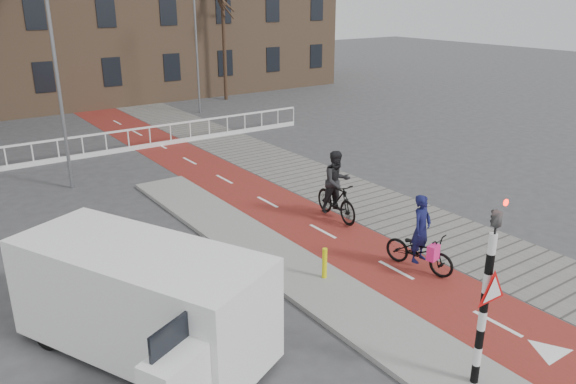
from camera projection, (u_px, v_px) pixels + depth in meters
ground at (413, 325)px, 11.92m from camera, size 120.00×120.00×0.00m
bike_lane at (238, 186)px, 20.45m from camera, size 2.50×60.00×0.01m
sidewalk at (300, 173)px, 21.96m from camera, size 3.00×60.00×0.01m
curb_island at (280, 261)px, 14.61m from camera, size 1.80×16.00×0.12m
traffic_signal at (487, 289)px, 9.37m from camera, size 0.80×0.80×3.68m
bollard at (325, 263)px, 13.55m from camera, size 0.12×0.12×0.77m
cyclist_near at (420, 245)px, 14.11m from camera, size 1.06×2.01×1.99m
cyclist_far at (336, 191)px, 17.23m from camera, size 1.01×2.11×2.18m
van at (142, 298)px, 10.72m from camera, size 4.04×5.49×2.19m
railing at (6, 163)px, 22.24m from camera, size 28.00×0.10×0.99m
tree_right at (224, 41)px, 35.88m from camera, size 0.24×0.24×7.49m
streetlight_near at (59, 88)px, 19.08m from camera, size 0.12×0.12×7.22m
streetlight_right at (196, 44)px, 31.70m from camera, size 0.12×0.12×7.89m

